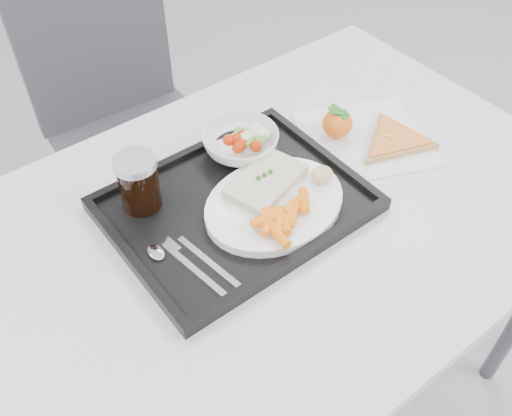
% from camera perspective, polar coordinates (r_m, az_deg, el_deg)
% --- Properties ---
extents(table, '(1.20, 0.80, 0.75)m').
position_cam_1_polar(table, '(1.11, 1.53, -2.69)').
color(table, silver).
rests_on(table, ground).
extents(chair, '(0.45, 0.45, 0.93)m').
position_cam_1_polar(chair, '(1.68, -12.99, 9.43)').
color(chair, '#39383F').
rests_on(chair, ground).
extents(tray, '(0.45, 0.35, 0.03)m').
position_cam_1_polar(tray, '(1.05, -2.01, 0.24)').
color(tray, black).
rests_on(tray, table).
extents(dinner_plate, '(0.27, 0.27, 0.02)m').
position_cam_1_polar(dinner_plate, '(1.04, 1.84, 0.39)').
color(dinner_plate, white).
rests_on(dinner_plate, tray).
extents(fish_fillet, '(0.17, 0.13, 0.03)m').
position_cam_1_polar(fish_fillet, '(1.05, 1.00, 2.70)').
color(fish_fillet, beige).
rests_on(fish_fillet, dinner_plate).
extents(bread_roll, '(0.06, 0.05, 0.03)m').
position_cam_1_polar(bread_roll, '(1.06, 6.59, 3.35)').
color(bread_roll, '#CCB97F').
rests_on(bread_roll, dinner_plate).
extents(salad_bowl, '(0.15, 0.15, 0.05)m').
position_cam_1_polar(salad_bowl, '(1.14, -1.57, 6.55)').
color(salad_bowl, white).
rests_on(salad_bowl, tray).
extents(cola_glass, '(0.08, 0.08, 0.11)m').
position_cam_1_polar(cola_glass, '(1.03, -11.67, 2.60)').
color(cola_glass, black).
rests_on(cola_glass, tray).
extents(cutlery, '(0.09, 0.17, 0.01)m').
position_cam_1_polar(cutlery, '(0.97, -7.22, -5.14)').
color(cutlery, silver).
rests_on(cutlery, tray).
extents(napkin, '(0.32, 0.32, 0.00)m').
position_cam_1_polar(napkin, '(1.23, 10.83, 6.80)').
color(napkin, silver).
rests_on(napkin, table).
extents(tangerine, '(0.07, 0.07, 0.07)m').
position_cam_1_polar(tangerine, '(1.20, 8.15, 8.39)').
color(tangerine, '#FF640B').
rests_on(tangerine, napkin).
extents(pizza_slice, '(0.22, 0.22, 0.02)m').
position_cam_1_polar(pizza_slice, '(1.22, 13.70, 6.63)').
color(pizza_slice, tan).
rests_on(pizza_slice, napkin).
extents(carrot_pile, '(0.13, 0.09, 0.03)m').
position_cam_1_polar(carrot_pile, '(0.99, 2.66, -0.89)').
color(carrot_pile, orange).
rests_on(carrot_pile, dinner_plate).
extents(salad_contents, '(0.09, 0.08, 0.03)m').
position_cam_1_polar(salad_contents, '(1.13, -0.79, 7.04)').
color(salad_contents, '#B42907').
rests_on(salad_contents, salad_bowl).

